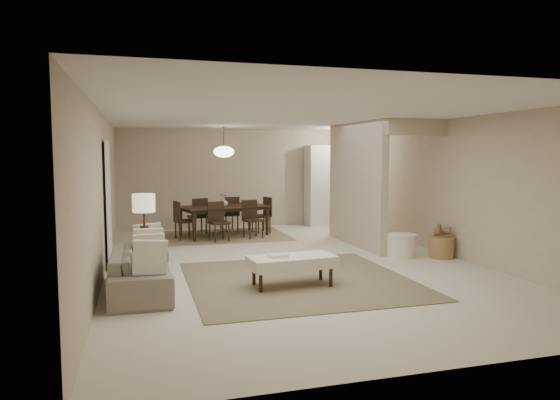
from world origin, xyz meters
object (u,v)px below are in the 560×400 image
object	(u,v)px
sofa	(142,271)
ottoman_bench	(292,262)
dining_table	(225,221)
round_pouf	(402,246)
pantry_cabinet	(329,185)
wicker_basket	(441,247)
side_table	(145,265)

from	to	relation	value
sofa	ottoman_bench	world-z (taller)	sofa
sofa	dining_table	bearing A→B (deg)	-22.12
round_pouf	ottoman_bench	bearing A→B (deg)	-150.57
pantry_cabinet	wicker_basket	xyz separation A→B (m)	(0.40, -4.51, -0.86)
pantry_cabinet	round_pouf	bearing A→B (deg)	-93.37
sofa	side_table	xyz separation A→B (m)	(0.05, 0.49, -0.02)
wicker_basket	dining_table	bearing A→B (deg)	134.02
sofa	round_pouf	size ratio (longest dim) A/B	3.70
wicker_basket	pantry_cabinet	bearing A→B (deg)	95.07
sofa	wicker_basket	xyz separation A→B (m)	(5.20, 0.86, -0.10)
side_table	wicker_basket	bearing A→B (deg)	4.10
wicker_basket	dining_table	size ratio (longest dim) A/B	0.23
sofa	pantry_cabinet	bearing A→B (deg)	-40.76
side_table	wicker_basket	size ratio (longest dim) A/B	1.19
sofa	side_table	distance (m)	0.49
pantry_cabinet	dining_table	bearing A→B (deg)	-160.48
ottoman_bench	dining_table	world-z (taller)	dining_table
ottoman_bench	wicker_basket	size ratio (longest dim) A/B	2.80
ottoman_bench	dining_table	size ratio (longest dim) A/B	0.64
ottoman_bench	wicker_basket	xyz separation A→B (m)	(3.17, 1.16, -0.16)
side_table	dining_table	size ratio (longest dim) A/B	0.27
round_pouf	wicker_basket	world-z (taller)	round_pouf
pantry_cabinet	wicker_basket	size ratio (longest dim) A/B	4.71
pantry_cabinet	ottoman_bench	bearing A→B (deg)	-116.03
pantry_cabinet	side_table	bearing A→B (deg)	-134.22
ottoman_bench	dining_table	distance (m)	4.63
ottoman_bench	dining_table	bearing A→B (deg)	87.41
wicker_basket	side_table	bearing A→B (deg)	-175.90
pantry_cabinet	dining_table	size ratio (longest dim) A/B	1.07
wicker_basket	dining_table	xyz separation A→B (m)	(-3.35, 3.47, 0.15)
ottoman_bench	round_pouf	size ratio (longest dim) A/B	2.34
pantry_cabinet	wicker_basket	world-z (taller)	pantry_cabinet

